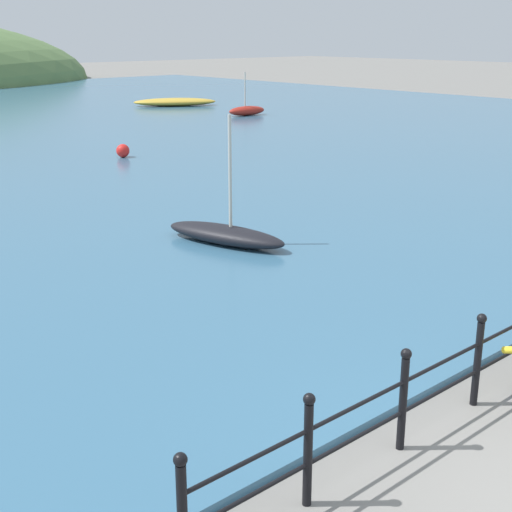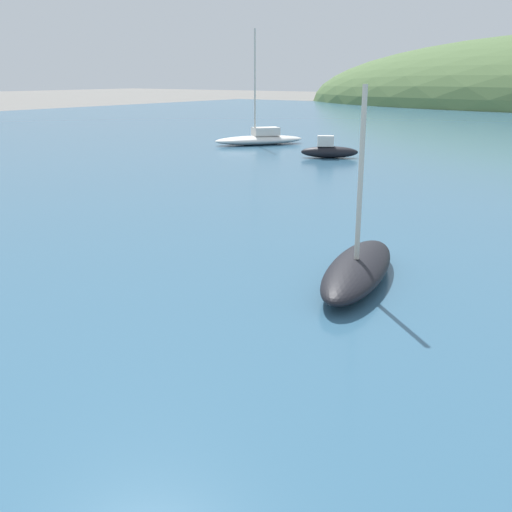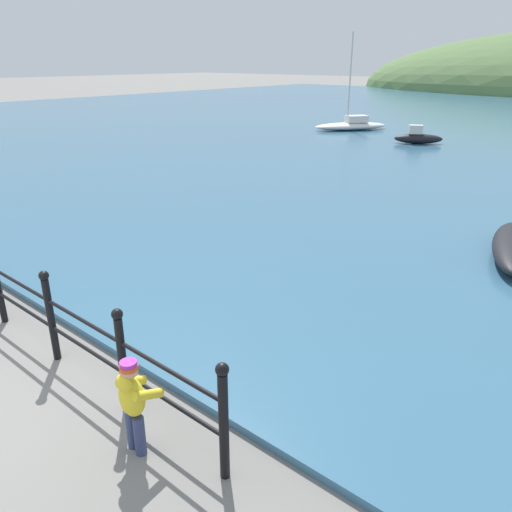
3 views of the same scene
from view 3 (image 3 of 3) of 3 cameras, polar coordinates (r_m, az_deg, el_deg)
iron_railing at (r=6.63m, az=-22.46°, el=-6.07°), size 6.02×0.12×1.21m
child_in_coat at (r=4.95m, az=-13.94°, el=-15.51°), size 0.40×0.39×1.00m
boat_twin_mast at (r=27.11m, az=10.83°, el=14.52°), size 3.25×3.89×4.66m
boat_blue_hull at (r=23.28m, az=18.02°, el=12.74°), size 2.05×1.59×0.78m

